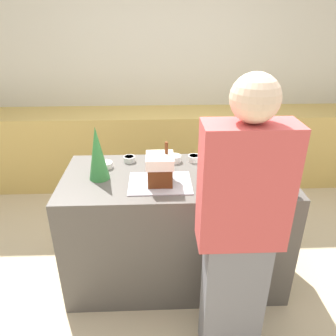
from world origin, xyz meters
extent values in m
plane|color=#C6B28E|center=(0.00, 0.00, 0.00)|extent=(12.00, 12.00, 0.00)
cube|color=beige|center=(0.00, 2.00, 1.30)|extent=(8.00, 0.05, 2.60)
cube|color=tan|center=(0.00, 1.68, 0.46)|extent=(6.00, 0.60, 0.92)
cube|color=#514C47|center=(0.00, 0.00, 0.46)|extent=(1.66, 0.78, 0.93)
cube|color=#B2B2BC|center=(-0.12, -0.12, 0.93)|extent=(0.43, 0.33, 0.01)
cube|color=#5B2D14|center=(-0.12, -0.12, 1.00)|extent=(0.17, 0.18, 0.13)
cube|color=white|center=(-0.12, -0.12, 1.11)|extent=(0.19, 0.20, 0.07)
cylinder|color=#5B2D14|center=(-0.07, -0.09, 1.18)|extent=(0.02, 0.02, 0.08)
cone|color=#33843D|center=(-0.55, -0.02, 1.12)|extent=(0.15, 0.15, 0.39)
cylinder|color=silver|center=(-0.36, 0.25, 0.95)|extent=(0.09, 0.09, 0.04)
cylinder|color=white|center=(-0.36, 0.25, 0.97)|extent=(0.08, 0.08, 0.01)
cylinder|color=white|center=(0.16, 0.24, 0.95)|extent=(0.09, 0.09, 0.05)
cylinder|color=orange|center=(0.16, 0.24, 0.97)|extent=(0.08, 0.08, 0.01)
cylinder|color=white|center=(-0.53, 0.15, 0.95)|extent=(0.10, 0.10, 0.04)
cylinder|color=white|center=(-0.53, 0.15, 0.97)|extent=(0.08, 0.08, 0.01)
cylinder|color=white|center=(0.55, -0.01, 0.95)|extent=(0.14, 0.14, 0.05)
cylinder|color=orange|center=(0.55, -0.01, 0.97)|extent=(0.11, 0.11, 0.01)
cylinder|color=white|center=(0.00, 0.24, 0.96)|extent=(0.11, 0.11, 0.05)
cylinder|color=white|center=(0.00, 0.24, 0.97)|extent=(0.09, 0.09, 0.01)
cylinder|color=white|center=(0.23, 0.12, 0.95)|extent=(0.11, 0.11, 0.05)
cylinder|color=white|center=(0.23, 0.12, 0.97)|extent=(0.09, 0.09, 0.01)
cylinder|color=silver|center=(0.67, 0.15, 0.95)|extent=(0.10, 0.10, 0.04)
cylinder|color=red|center=(0.67, 0.15, 0.96)|extent=(0.08, 0.08, 0.01)
cylinder|color=#2D2D33|center=(0.71, -0.30, 0.98)|extent=(0.09, 0.09, 0.10)
cube|color=slate|center=(0.30, -0.68, 0.43)|extent=(0.36, 0.20, 0.86)
cube|color=#CC4C4C|center=(0.30, -0.68, 1.20)|extent=(0.47, 0.21, 0.68)
sphere|color=beige|center=(0.30, -0.68, 1.66)|extent=(0.23, 0.23, 0.23)
cylinder|color=beige|center=(0.30, -0.45, 1.35)|extent=(0.08, 0.47, 0.08)
camera|label=1|loc=(-0.15, -2.12, 2.02)|focal=35.00mm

